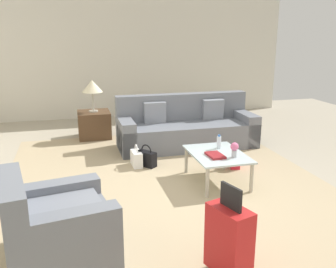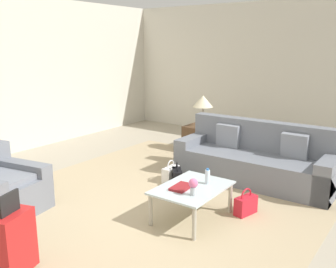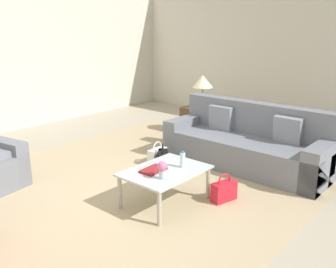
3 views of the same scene
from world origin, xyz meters
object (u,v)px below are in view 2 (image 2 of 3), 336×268
table_lamp (203,102)px  handbag_white (171,174)px  handbag_black (177,176)px  coffee_table_book (181,187)px  flower_vase (193,185)px  handbag_red (246,205)px  couch (257,161)px  water_bottle (207,177)px  suitcase_red (14,242)px  coffee_table (192,191)px  side_table (202,138)px

table_lamp → handbag_white: 2.14m
table_lamp → handbag_black: (-1.92, -0.67, -0.89)m
coffee_table_book → flower_vase: (-0.10, -0.23, 0.11)m
coffee_table_book → handbag_red: 0.91m
flower_vase → handbag_black: (1.10, 0.98, -0.42)m
couch → flower_vase: 2.04m
coffee_table_book → table_lamp: 3.30m
flower_vase → handbag_white: bearing=44.5°
water_bottle → suitcase_red: suitcase_red is taller
handbag_black → handbag_white: same height
flower_vase → handbag_red: flower_vase is taller
coffee_table → water_bottle: water_bottle is taller
couch → suitcase_red: 3.88m
side_table → handbag_red: bearing=-138.8°
side_table → handbag_red: 3.04m
flower_vase → table_lamp: table_lamp is taller
handbag_black → coffee_table: bearing=-136.8°
coffee_table_book → handbag_white: (1.05, 0.90, -0.31)m
coffee_table_book → handbag_white: bearing=37.4°
water_bottle → couch: bearing=0.0°
coffee_table_book → handbag_red: (0.63, -0.58, -0.31)m
couch → handbag_white: couch is taller
suitcase_red → handbag_white: (2.93, 0.28, -0.23)m
coffee_table → couch: bearing=-3.2°
coffee_table → handbag_red: size_ratio=2.77×
coffee_table → water_bottle: (0.20, -0.10, 0.15)m
table_lamp → coffee_table: bearing=-151.8°
suitcase_red → coffee_table: bearing=-19.3°
water_bottle → handbag_black: bearing=53.7°
couch → table_lamp: 2.01m
coffee_table → table_lamp: (2.80, 1.50, 0.64)m
coffee_table → table_lamp: 3.24m
table_lamp → handbag_red: size_ratio=1.75×
side_table → handbag_black: size_ratio=1.74×
coffee_table → side_table: bearing=28.2°
handbag_black → couch: bearing=-45.4°
coffee_table_book → water_bottle: bearing=-32.5°
table_lamp → handbag_white: bearing=-164.4°
coffee_table_book → handbag_white: 1.42m
couch → handbag_red: size_ratio=6.97×
table_lamp → suitcase_red: table_lamp is taller
flower_vase → side_table: size_ratio=0.33×
coffee_table → handbag_red: bearing=-44.1°
couch → water_bottle: 1.61m
coffee_table_book → handbag_black: bearing=33.6°
water_bottle → coffee_table_book: bearing=150.6°
coffee_table → handbag_red: (0.51, -0.50, -0.25)m
side_table → handbag_red: side_table is taller
handbag_red → handbag_black: bearing=74.5°
flower_vase → suitcase_red: 1.98m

